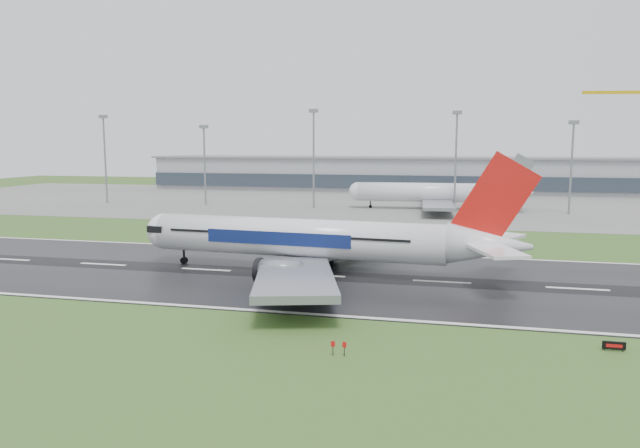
# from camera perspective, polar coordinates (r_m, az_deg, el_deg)

# --- Properties ---
(ground) EXTENTS (520.00, 520.00, 0.00)m
(ground) POSITION_cam_1_polar(r_m,az_deg,el_deg) (96.89, -0.15, -5.09)
(ground) COLOR #31551F
(ground) RESTS_ON ground
(runway) EXTENTS (400.00, 45.00, 0.10)m
(runway) POSITION_cam_1_polar(r_m,az_deg,el_deg) (96.88, -0.15, -5.06)
(runway) COLOR black
(runway) RESTS_ON ground
(apron) EXTENTS (400.00, 130.00, 0.08)m
(apron) POSITION_cam_1_polar(r_m,az_deg,el_deg) (219.09, 7.32, 2.09)
(apron) COLOR slate
(apron) RESTS_ON ground
(terminal) EXTENTS (240.00, 36.00, 15.00)m
(terminal) POSITION_cam_1_polar(r_m,az_deg,el_deg) (278.15, 8.60, 4.81)
(terminal) COLOR gray
(terminal) RESTS_ON ground
(main_airliner) EXTENTS (71.05, 68.14, 19.59)m
(main_airliner) POSITION_cam_1_polar(r_m,az_deg,el_deg) (96.96, 0.22, 0.86)
(main_airliner) COLOR white
(main_airliner) RESTS_ON runway
(parked_airliner) EXTENTS (64.32, 60.35, 17.93)m
(parked_airliner) POSITION_cam_1_polar(r_m,az_deg,el_deg) (198.00, 11.23, 4.01)
(parked_airliner) COLOR silver
(parked_airliner) RESTS_ON apron
(runway_sign) EXTENTS (2.27, 0.93, 1.04)m
(runway_sign) POSITION_cam_1_polar(r_m,az_deg,el_deg) (70.01, 26.77, -10.61)
(runway_sign) COLOR black
(runway_sign) RESTS_ON ground
(floodmast_0) EXTENTS (0.64, 0.64, 30.96)m
(floodmast_0) POSITION_cam_1_polar(r_m,az_deg,el_deg) (229.38, -20.24, 5.79)
(floodmast_0) COLOR gray
(floodmast_0) RESTS_ON ground
(floodmast_1) EXTENTS (0.64, 0.64, 27.09)m
(floodmast_1) POSITION_cam_1_polar(r_m,az_deg,el_deg) (210.56, -11.19, 5.46)
(floodmast_1) COLOR gray
(floodmast_1) RESTS_ON ground
(floodmast_2) EXTENTS (0.64, 0.64, 32.05)m
(floodmast_2) POSITION_cam_1_polar(r_m,az_deg,el_deg) (197.61, -0.63, 6.18)
(floodmast_2) COLOR gray
(floodmast_2) RESTS_ON ground
(floodmast_3) EXTENTS (0.64, 0.64, 30.92)m
(floodmast_3) POSITION_cam_1_polar(r_m,az_deg,el_deg) (192.05, 13.11, 5.77)
(floodmast_3) COLOR gray
(floodmast_3) RESTS_ON ground
(floodmast_4) EXTENTS (0.64, 0.64, 27.57)m
(floodmast_4) POSITION_cam_1_polar(r_m,az_deg,el_deg) (195.21, 23.33, 4.87)
(floodmast_4) COLOR gray
(floodmast_4) RESTS_ON ground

